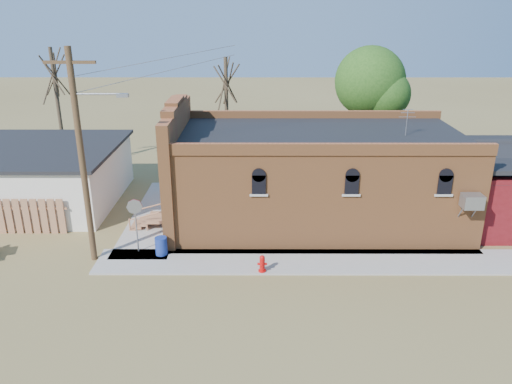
{
  "coord_description": "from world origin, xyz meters",
  "views": [
    {
      "loc": [
        -1.08,
        -18.21,
        10.43
      ],
      "look_at": [
        -1.12,
        3.18,
        2.4
      ],
      "focal_mm": 35.0,
      "sensor_mm": 36.0,
      "label": 1
    }
  ],
  "objects_px": {
    "brick_bar": "(311,177)",
    "fire_hydrant": "(262,264)",
    "stop_sign": "(135,212)",
    "trash_barrel": "(161,246)",
    "utility_pole": "(83,154)"
  },
  "relations": [
    {
      "from": "brick_bar",
      "to": "utility_pole",
      "type": "height_order",
      "value": "utility_pole"
    },
    {
      "from": "stop_sign",
      "to": "trash_barrel",
      "type": "height_order",
      "value": "stop_sign"
    },
    {
      "from": "utility_pole",
      "to": "fire_hydrant",
      "type": "xyz_separation_m",
      "value": [
        7.28,
        -1.2,
        -4.33
      ]
    },
    {
      "from": "brick_bar",
      "to": "stop_sign",
      "type": "relative_size",
      "value": 6.57
    },
    {
      "from": "utility_pole",
      "to": "trash_barrel",
      "type": "relative_size",
      "value": 11.09
    },
    {
      "from": "utility_pole",
      "to": "stop_sign",
      "type": "bearing_deg",
      "value": 18.93
    },
    {
      "from": "brick_bar",
      "to": "fire_hydrant",
      "type": "xyz_separation_m",
      "value": [
        -2.5,
        -5.5,
        -1.9
      ]
    },
    {
      "from": "brick_bar",
      "to": "trash_barrel",
      "type": "relative_size",
      "value": 20.21
    },
    {
      "from": "utility_pole",
      "to": "trash_barrel",
      "type": "bearing_deg",
      "value": 6.02
    },
    {
      "from": "stop_sign",
      "to": "trash_barrel",
      "type": "bearing_deg",
      "value": -3.87
    },
    {
      "from": "stop_sign",
      "to": "trash_barrel",
      "type": "relative_size",
      "value": 3.08
    },
    {
      "from": "brick_bar",
      "to": "stop_sign",
      "type": "height_order",
      "value": "brick_bar"
    },
    {
      "from": "brick_bar",
      "to": "utility_pole",
      "type": "bearing_deg",
      "value": -156.31
    },
    {
      "from": "fire_hydrant",
      "to": "trash_barrel",
      "type": "bearing_deg",
      "value": 154.63
    },
    {
      "from": "trash_barrel",
      "to": "utility_pole",
      "type": "bearing_deg",
      "value": -173.98
    }
  ]
}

